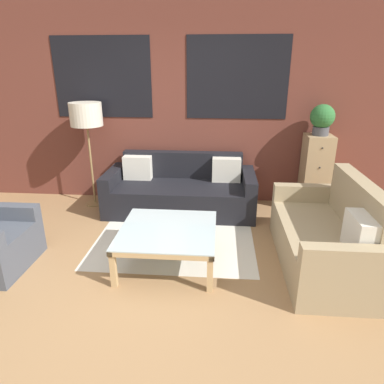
{
  "coord_description": "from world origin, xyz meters",
  "views": [
    {
      "loc": [
        0.73,
        -2.59,
        1.97
      ],
      "look_at": [
        0.42,
        1.21,
        0.55
      ],
      "focal_mm": 32.0,
      "sensor_mm": 36.0,
      "label": 1
    }
  ],
  "objects_px": {
    "drawer_cabinet": "(315,173)",
    "potted_plant": "(322,118)",
    "coffee_table": "(168,233)",
    "settee_vintage": "(328,238)",
    "couch_dark": "(181,191)",
    "floor_lamp": "(86,117)"
  },
  "relations": [
    {
      "from": "coffee_table",
      "to": "potted_plant",
      "type": "relative_size",
      "value": 2.36
    },
    {
      "from": "settee_vintage",
      "to": "floor_lamp",
      "type": "bearing_deg",
      "value": 154.12
    },
    {
      "from": "couch_dark",
      "to": "settee_vintage",
      "type": "bearing_deg",
      "value": -38.74
    },
    {
      "from": "coffee_table",
      "to": "potted_plant",
      "type": "bearing_deg",
      "value": 41.37
    },
    {
      "from": "couch_dark",
      "to": "coffee_table",
      "type": "height_order",
      "value": "couch_dark"
    },
    {
      "from": "couch_dark",
      "to": "potted_plant",
      "type": "distance_m",
      "value": 2.16
    },
    {
      "from": "settee_vintage",
      "to": "potted_plant",
      "type": "distance_m",
      "value": 1.85
    },
    {
      "from": "settee_vintage",
      "to": "drawer_cabinet",
      "type": "xyz_separation_m",
      "value": [
        0.23,
        1.55,
        0.23
      ]
    },
    {
      "from": "drawer_cabinet",
      "to": "settee_vintage",
      "type": "bearing_deg",
      "value": -98.52
    },
    {
      "from": "coffee_table",
      "to": "floor_lamp",
      "type": "bearing_deg",
      "value": 131.25
    },
    {
      "from": "settee_vintage",
      "to": "potted_plant",
      "type": "bearing_deg",
      "value": 81.48
    },
    {
      "from": "settee_vintage",
      "to": "floor_lamp",
      "type": "relative_size",
      "value": 1.09
    },
    {
      "from": "settee_vintage",
      "to": "floor_lamp",
      "type": "height_order",
      "value": "floor_lamp"
    },
    {
      "from": "couch_dark",
      "to": "floor_lamp",
      "type": "bearing_deg",
      "value": 175.21
    },
    {
      "from": "settee_vintage",
      "to": "drawer_cabinet",
      "type": "distance_m",
      "value": 1.59
    },
    {
      "from": "potted_plant",
      "to": "floor_lamp",
      "type": "bearing_deg",
      "value": -178.06
    },
    {
      "from": "settee_vintage",
      "to": "potted_plant",
      "type": "relative_size",
      "value": 3.95
    },
    {
      "from": "coffee_table",
      "to": "drawer_cabinet",
      "type": "relative_size",
      "value": 0.91
    },
    {
      "from": "couch_dark",
      "to": "drawer_cabinet",
      "type": "relative_size",
      "value": 1.93
    },
    {
      "from": "potted_plant",
      "to": "drawer_cabinet",
      "type": "bearing_deg",
      "value": -90.0
    },
    {
      "from": "settee_vintage",
      "to": "drawer_cabinet",
      "type": "relative_size",
      "value": 1.52
    },
    {
      "from": "drawer_cabinet",
      "to": "potted_plant",
      "type": "xyz_separation_m",
      "value": [
        -0.0,
        0.0,
        0.76
      ]
    }
  ]
}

